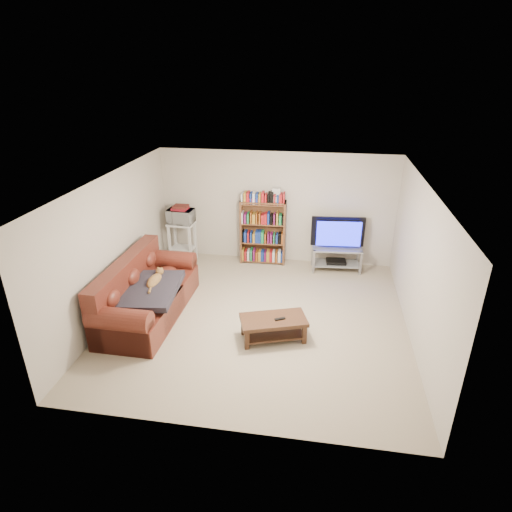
% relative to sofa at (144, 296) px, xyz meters
% --- Properties ---
extents(floor, '(5.00, 5.00, 0.00)m').
position_rel_sofa_xyz_m(floor, '(1.97, 0.17, -0.35)').
color(floor, tan).
rests_on(floor, ground).
extents(ceiling, '(5.00, 5.00, 0.00)m').
position_rel_sofa_xyz_m(ceiling, '(1.97, 0.17, 2.05)').
color(ceiling, white).
rests_on(ceiling, ground).
extents(wall_back, '(5.00, 0.00, 5.00)m').
position_rel_sofa_xyz_m(wall_back, '(1.97, 2.67, 0.85)').
color(wall_back, beige).
rests_on(wall_back, ground).
extents(wall_front, '(5.00, 0.00, 5.00)m').
position_rel_sofa_xyz_m(wall_front, '(1.97, -2.33, 0.85)').
color(wall_front, beige).
rests_on(wall_front, ground).
extents(wall_left, '(0.00, 5.00, 5.00)m').
position_rel_sofa_xyz_m(wall_left, '(-0.53, 0.17, 0.85)').
color(wall_left, beige).
rests_on(wall_left, ground).
extents(wall_right, '(0.00, 5.00, 5.00)m').
position_rel_sofa_xyz_m(wall_right, '(4.47, 0.17, 0.85)').
color(wall_right, beige).
rests_on(wall_right, ground).
extents(sofa, '(1.06, 2.39, 1.01)m').
position_rel_sofa_xyz_m(sofa, '(0.00, 0.00, 0.00)').
color(sofa, '#5B2217').
rests_on(sofa, floor).
extents(blanket, '(1.00, 1.25, 0.20)m').
position_rel_sofa_xyz_m(blanket, '(0.19, -0.16, 0.23)').
color(blanket, '#26232C').
rests_on(blanket, sofa).
extents(cat, '(0.27, 0.65, 0.19)m').
position_rel_sofa_xyz_m(cat, '(0.19, 0.05, 0.29)').
color(cat, brown).
rests_on(cat, sofa).
extents(coffee_table, '(1.14, 0.82, 0.37)m').
position_rel_sofa_xyz_m(coffee_table, '(2.30, -0.37, -0.09)').
color(coffee_table, '#3C2315').
rests_on(coffee_table, floor).
extents(remote, '(0.17, 0.12, 0.02)m').
position_rel_sofa_xyz_m(remote, '(2.40, -0.39, 0.04)').
color(remote, black).
rests_on(remote, coffee_table).
extents(tv_stand, '(1.06, 0.55, 0.51)m').
position_rel_sofa_xyz_m(tv_stand, '(3.31, 2.32, -0.00)').
color(tv_stand, '#999EA3').
rests_on(tv_stand, floor).
extents(television, '(1.11, 0.24, 0.64)m').
position_rel_sofa_xyz_m(television, '(3.31, 2.32, 0.48)').
color(television, black).
rests_on(television, tv_stand).
extents(dvd_player, '(0.43, 0.32, 0.06)m').
position_rel_sofa_xyz_m(dvd_player, '(3.31, 2.32, -0.16)').
color(dvd_player, black).
rests_on(dvd_player, tv_stand).
extents(bookshelf, '(0.98, 0.33, 1.40)m').
position_rel_sofa_xyz_m(bookshelf, '(1.72, 2.47, 0.37)').
color(bookshelf, brown).
rests_on(bookshelf, floor).
extents(shelf_clutter, '(0.71, 0.23, 0.28)m').
position_rel_sofa_xyz_m(shelf_clutter, '(1.81, 2.48, 1.15)').
color(shelf_clutter, silver).
rests_on(shelf_clutter, bookshelf).
extents(microwave_stand, '(0.58, 0.44, 0.89)m').
position_rel_sofa_xyz_m(microwave_stand, '(-0.04, 2.26, 0.22)').
color(microwave_stand, silver).
rests_on(microwave_stand, floor).
extents(microwave, '(0.57, 0.41, 0.30)m').
position_rel_sofa_xyz_m(microwave, '(-0.04, 2.26, 0.69)').
color(microwave, silver).
rests_on(microwave, microwave_stand).
extents(game_boxes, '(0.34, 0.30, 0.05)m').
position_rel_sofa_xyz_m(game_boxes, '(-0.04, 2.26, 0.86)').
color(game_boxes, maroon).
rests_on(game_boxes, microwave).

